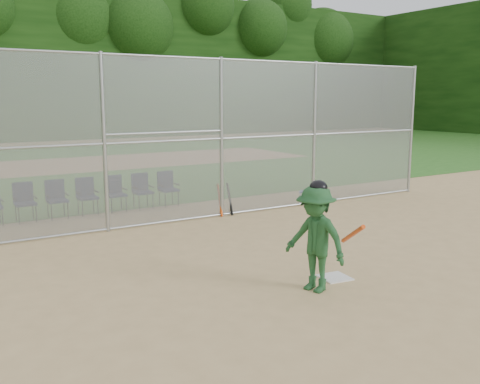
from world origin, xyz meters
TOP-DOWN VIEW (x-y plane):
  - ground at (0.00, 0.00)m, footprint 100.00×100.00m
  - grass_strip at (0.00, 18.00)m, footprint 100.00×100.00m
  - dirt_patch_far at (0.00, 18.00)m, footprint 24.00×24.00m
  - backstop_fence at (0.00, 5.00)m, footprint 16.09×0.09m
  - treeline at (0.00, 20.00)m, footprint 81.00×60.00m
  - home_plate at (0.22, -0.18)m, footprint 0.53×0.53m
  - batter_at_plate at (-0.44, -0.45)m, footprint 1.00×1.38m
  - water_cooler at (3.78, 5.11)m, footprint 0.30×0.30m
  - spare_bats at (1.12, 5.06)m, footprint 0.36×0.31m
  - chair_1 at (-3.41, 6.98)m, footprint 0.54×0.52m
  - chair_2 at (-2.64, 6.98)m, footprint 0.54×0.52m
  - chair_3 at (-1.88, 6.98)m, footprint 0.54×0.52m
  - chair_4 at (-1.11, 6.98)m, footprint 0.54×0.52m
  - chair_5 at (-0.35, 6.98)m, footprint 0.54×0.52m
  - chair_6 at (0.41, 6.98)m, footprint 0.54×0.52m

SIDE VIEW (x-z plane):
  - ground at x=0.00m, z-range 0.00..0.00m
  - grass_strip at x=0.00m, z-range 0.01..0.01m
  - dirt_patch_far at x=0.00m, z-range 0.01..0.01m
  - home_plate at x=0.22m, z-range 0.00..0.02m
  - water_cooler at x=3.78m, z-range 0.00..0.38m
  - spare_bats at x=1.12m, z-range 0.00..0.83m
  - chair_1 at x=-3.41m, z-range 0.00..0.96m
  - chair_2 at x=-2.64m, z-range 0.00..0.96m
  - chair_3 at x=-1.88m, z-range 0.00..0.96m
  - chair_4 at x=-1.11m, z-range 0.00..0.96m
  - chair_5 at x=-0.35m, z-range 0.00..0.96m
  - chair_6 at x=0.41m, z-range 0.00..0.96m
  - batter_at_plate at x=-0.44m, z-range -0.03..1.73m
  - backstop_fence at x=0.00m, z-range 0.07..4.07m
  - treeline at x=0.00m, z-range 0.00..11.00m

